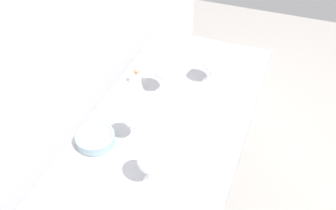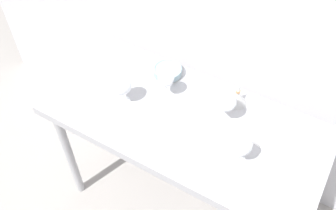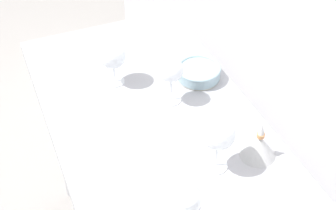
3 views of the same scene
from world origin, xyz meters
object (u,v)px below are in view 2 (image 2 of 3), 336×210
object	(u,v)px
wine_glass_near_right	(241,145)
tasting_sheet_upper	(272,128)
wine_glass_far_left	(166,79)
tasting_bowl	(168,71)
wine_glass_near_left	(122,86)
decanter_funnel	(237,97)
wine_glass_far_right	(226,102)

from	to	relation	value
wine_glass_near_right	tasting_sheet_upper	world-z (taller)	wine_glass_near_right
wine_glass_near_right	wine_glass_far_left	size ratio (longest dim) A/B	1.00
wine_glass_far_left	tasting_bowl	bearing A→B (deg)	117.44
wine_glass_near_left	decanter_funnel	xyz separation A→B (m)	(0.50, 0.28, -0.07)
wine_glass_near_right	decanter_funnel	world-z (taller)	wine_glass_near_right
wine_glass_far_left	wine_glass_far_right	bearing A→B (deg)	0.69
tasting_bowl	wine_glass_far_left	bearing A→B (deg)	-62.56
tasting_sheet_upper	wine_glass_far_right	bearing A→B (deg)	-149.46
tasting_sheet_upper	decanter_funnel	world-z (taller)	decanter_funnel
wine_glass_near_right	wine_glass_far_right	bearing A→B (deg)	131.09
wine_glass_far_right	wine_glass_near_left	distance (m)	0.51
wine_glass_far_left	tasting_sheet_upper	world-z (taller)	wine_glass_far_left
wine_glass_near_left	wine_glass_far_left	bearing A→B (deg)	40.99
tasting_sheet_upper	tasting_bowl	distance (m)	0.62
tasting_bowl	decanter_funnel	bearing A→B (deg)	0.37
wine_glass_far_right	decanter_funnel	world-z (taller)	wine_glass_far_right
wine_glass_far_right	tasting_sheet_upper	size ratio (longest dim) A/B	0.66
wine_glass_near_right	wine_glass_far_left	distance (m)	0.51
tasting_bowl	decanter_funnel	size ratio (longest dim) A/B	1.21
tasting_bowl	decanter_funnel	distance (m)	0.40
tasting_bowl	decanter_funnel	world-z (taller)	decanter_funnel
wine_glass_near_right	tasting_sheet_upper	size ratio (longest dim) A/B	0.59
wine_glass_far_left	decanter_funnel	world-z (taller)	wine_glass_far_left
wine_glass_near_left	decanter_funnel	world-z (taller)	wine_glass_near_left
wine_glass_near_left	decanter_funnel	size ratio (longest dim) A/B	1.27
tasting_bowl	decanter_funnel	xyz separation A→B (m)	(0.40, 0.00, 0.01)
wine_glass_far_right	decanter_funnel	bearing A→B (deg)	86.62
wine_glass_far_left	decanter_funnel	xyz separation A→B (m)	(0.33, 0.14, -0.08)
wine_glass_far_right	decanter_funnel	size ratio (longest dim) A/B	1.42
decanter_funnel	tasting_bowl	bearing A→B (deg)	-179.63
wine_glass_near_left	tasting_sheet_upper	xyz separation A→B (m)	(0.72, 0.22, -0.11)
wine_glass_near_right	wine_glass_far_left	world-z (taller)	same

